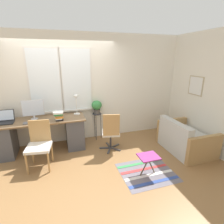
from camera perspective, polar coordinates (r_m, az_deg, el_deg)
name	(u,v)px	position (r m, az deg, el deg)	size (l,w,h in m)	color
ground_plane	(72,153)	(4.25, -13.03, -12.97)	(14.00, 14.00, 0.00)	olive
wall_back_with_window	(65,90)	(4.49, -15.12, 7.09)	(9.00, 0.12, 2.70)	white
wall_right_with_picture	(190,88)	(5.00, 24.07, 7.09)	(0.08, 9.00, 2.70)	white
desk	(41,134)	(4.38, -22.04, -6.81)	(1.99, 0.66, 0.78)	brown
laptop	(5,120)	(4.39, -31.53, -2.26)	(0.35, 0.31, 0.26)	black
monitor	(33,109)	(4.26, -24.35, 0.90)	(0.47, 0.15, 0.44)	silver
keyboard	(34,122)	(4.11, -24.20, -3.09)	(0.41, 0.13, 0.02)	slate
mouse	(48,121)	(4.07, -20.05, -2.68)	(0.03, 0.06, 0.03)	slate
desk_lamp	(76,100)	(4.32, -11.62, 3.75)	(0.16, 0.16, 0.49)	white
book_stack	(59,115)	(4.03, -17.04, -1.07)	(0.23, 0.19, 0.20)	black
desk_chair_wooden	(39,143)	(3.79, -22.67, -9.43)	(0.51, 0.52, 0.93)	#B2844C
office_chair_swivel	(111,132)	(4.07, -0.38, -6.43)	(0.53, 0.53, 0.93)	#47474C
couch_loveseat	(184,140)	(4.49, 22.53, -8.39)	(0.84, 1.19, 0.75)	beige
plant_stand	(97,117)	(4.62, -4.91, -1.68)	(0.24, 0.24, 0.72)	#333338
potted_plant	(97,106)	(4.53, -5.00, 1.94)	(0.26, 0.26, 0.34)	#514C47
floor_rug_striped	(147,172)	(3.62, 11.25, -18.71)	(1.01, 0.88, 0.01)	slate
folding_stool	(148,158)	(3.38, 11.83, -14.49)	(0.36, 0.31, 0.40)	#93337A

